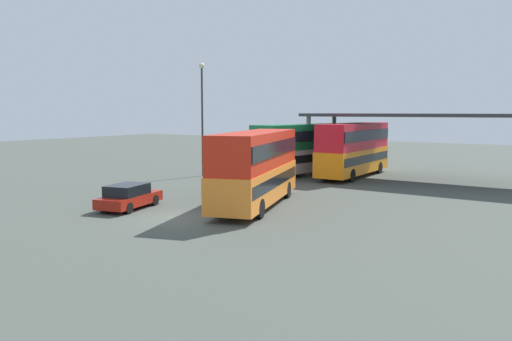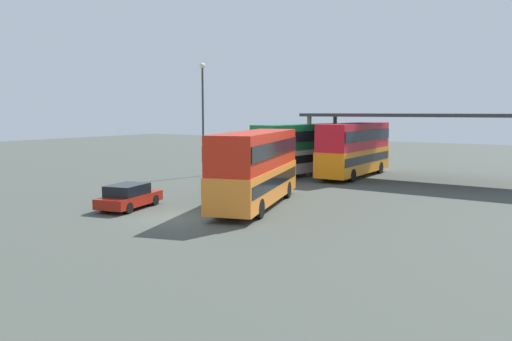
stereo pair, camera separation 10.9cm
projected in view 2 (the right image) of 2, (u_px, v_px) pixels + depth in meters
ground_plane at (180, 218)px, 25.31m from camera, size 140.00×140.00×0.00m
double_decker_main at (256, 166)px, 28.17m from camera, size 5.29×10.46×4.14m
parked_hatchback at (129, 196)px, 27.60m from camera, size 2.58×4.36×1.35m
double_decker_near_canopy at (305, 147)px, 42.47m from camera, size 4.32×11.33×4.21m
double_decker_mid_row at (355, 148)px, 41.03m from camera, size 2.55×10.20×4.31m
depot_canopy at (421, 118)px, 38.83m from camera, size 18.13×6.48×5.10m
lamppost_tall at (203, 107)px, 41.20m from camera, size 0.44×0.44×9.12m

